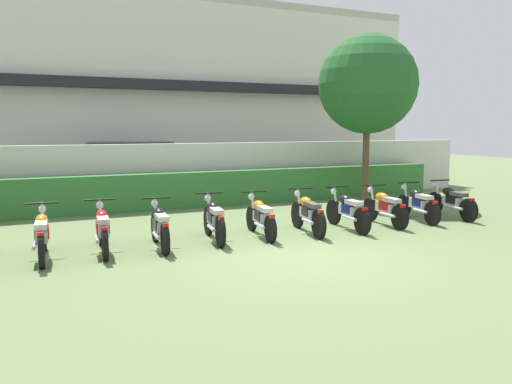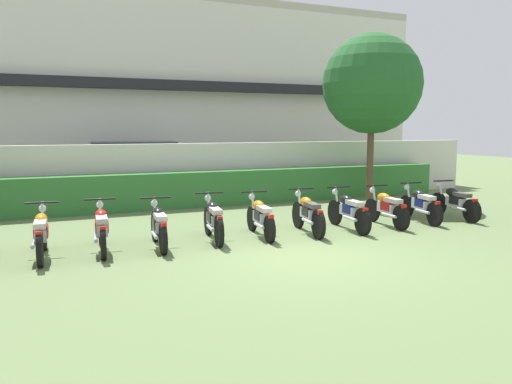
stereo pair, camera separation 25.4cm
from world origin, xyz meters
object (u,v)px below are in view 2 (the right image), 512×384
at_px(motorcycle_in_row_1, 41,233).
at_px(motorcycle_in_row_3, 159,225).
at_px(motorcycle_in_row_5, 260,217).
at_px(motorcycle_in_row_8, 386,208).
at_px(motorcycle_in_row_4, 213,219).
at_px(motorcycle_in_row_6, 308,213).
at_px(motorcycle_in_row_2, 102,228).
at_px(motorcycle_in_row_9, 420,204).
at_px(parked_car, 139,170).
at_px(motorcycle_in_row_7, 348,211).
at_px(motorcycle_in_row_10, 455,202).
at_px(tree_far_side, 372,84).

relative_size(motorcycle_in_row_1, motorcycle_in_row_3, 1.07).
distance_m(motorcycle_in_row_5, motorcycle_in_row_8, 3.28).
xyz_separation_m(motorcycle_in_row_4, motorcycle_in_row_6, (2.18, -0.13, -0.00)).
distance_m(motorcycle_in_row_2, motorcycle_in_row_3, 1.08).
height_order(motorcycle_in_row_1, motorcycle_in_row_9, motorcycle_in_row_1).
bearing_deg(motorcycle_in_row_9, parked_car, 47.01).
bearing_deg(motorcycle_in_row_3, motorcycle_in_row_4, -76.77).
bearing_deg(motorcycle_in_row_3, motorcycle_in_row_6, -84.12).
relative_size(motorcycle_in_row_7, motorcycle_in_row_10, 1.00).
relative_size(parked_car, motorcycle_in_row_10, 2.40).
bearing_deg(motorcycle_in_row_4, motorcycle_in_row_1, 100.60).
height_order(tree_far_side, motorcycle_in_row_8, tree_far_side).
relative_size(motorcycle_in_row_5, motorcycle_in_row_8, 1.03).
bearing_deg(motorcycle_in_row_8, motorcycle_in_row_4, 92.88).
bearing_deg(parked_car, tree_far_side, -23.13).
distance_m(parked_car, motorcycle_in_row_5, 7.41).
bearing_deg(motorcycle_in_row_2, motorcycle_in_row_1, 99.08).
height_order(parked_car, motorcycle_in_row_5, parked_car).
bearing_deg(motorcycle_in_row_6, motorcycle_in_row_1, 98.56).
xyz_separation_m(tree_far_side, motorcycle_in_row_4, (-6.58, -3.65, -3.25)).
relative_size(motorcycle_in_row_1, motorcycle_in_row_9, 1.04).
xyz_separation_m(motorcycle_in_row_3, motorcycle_in_row_6, (3.37, 0.03, 0.01)).
bearing_deg(motorcycle_in_row_10, motorcycle_in_row_3, 98.55).
distance_m(motorcycle_in_row_5, motorcycle_in_row_9, 4.41).
relative_size(tree_far_side, motorcycle_in_row_2, 2.75).
xyz_separation_m(tree_far_side, motorcycle_in_row_3, (-7.77, -3.82, -3.26)).
bearing_deg(tree_far_side, parked_car, 151.67).
distance_m(motorcycle_in_row_5, motorcycle_in_row_6, 1.12).
height_order(motorcycle_in_row_8, motorcycle_in_row_9, same).
bearing_deg(motorcycle_in_row_3, parked_car, -2.75).
height_order(motorcycle_in_row_2, motorcycle_in_row_5, motorcycle_in_row_2).
xyz_separation_m(parked_car, motorcycle_in_row_2, (-2.12, -7.33, -0.49)).
xyz_separation_m(tree_far_side, motorcycle_in_row_7, (-3.34, -3.81, -3.26)).
relative_size(parked_car, tree_far_side, 0.88).
height_order(motorcycle_in_row_7, motorcycle_in_row_9, motorcycle_in_row_7).
bearing_deg(tree_far_side, motorcycle_in_row_2, -157.21).
bearing_deg(motorcycle_in_row_9, motorcycle_in_row_7, 103.41).
bearing_deg(motorcycle_in_row_7, motorcycle_in_row_3, 95.17).
height_order(motorcycle_in_row_7, motorcycle_in_row_8, motorcycle_in_row_7).
bearing_deg(motorcycle_in_row_3, motorcycle_in_row_10, -83.62).
distance_m(motorcycle_in_row_2, motorcycle_in_row_9, 7.74).
bearing_deg(motorcycle_in_row_4, parked_car, 9.42).
bearing_deg(motorcycle_in_row_10, motorcycle_in_row_6, 98.93).
height_order(motorcycle_in_row_6, motorcycle_in_row_8, motorcycle_in_row_6).
xyz_separation_m(tree_far_side, motorcycle_in_row_10, (0.01, -3.67, -3.26)).
bearing_deg(motorcycle_in_row_10, motorcycle_in_row_9, 96.28).
distance_m(motorcycle_in_row_1, motorcycle_in_row_2, 1.06).
bearing_deg(motorcycle_in_row_6, motorcycle_in_row_8, -80.92).
height_order(motorcycle_in_row_2, motorcycle_in_row_10, motorcycle_in_row_2).
bearing_deg(motorcycle_in_row_4, motorcycle_in_row_6, -85.11).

